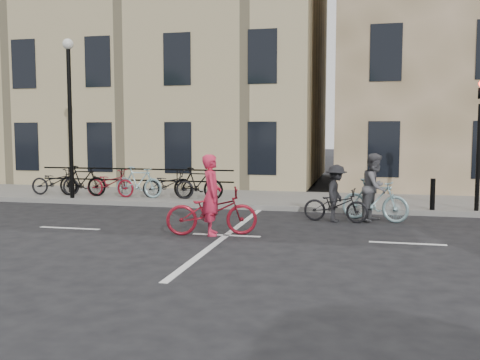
% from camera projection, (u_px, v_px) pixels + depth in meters
% --- Properties ---
extents(ground, '(120.00, 120.00, 0.00)m').
position_uv_depth(ground, '(226.00, 235.00, 12.31)').
color(ground, black).
rests_on(ground, ground).
extents(sidewalk, '(46.00, 4.00, 0.15)m').
position_uv_depth(sidewalk, '(160.00, 196.00, 19.02)').
color(sidewalk, slate).
rests_on(sidewalk, ground).
extents(building_west, '(20.00, 10.00, 10.00)m').
position_uv_depth(building_west, '(116.00, 75.00, 26.47)').
color(building_west, tan).
rests_on(building_west, sidewalk).
extents(traffic_light, '(0.18, 0.30, 3.90)m').
position_uv_depth(traffic_light, '(480.00, 129.00, 14.91)').
color(traffic_light, black).
rests_on(traffic_light, sidewalk).
extents(lamp_post, '(0.36, 0.36, 5.28)m').
position_uv_depth(lamp_post, '(70.00, 98.00, 17.71)').
color(lamp_post, black).
rests_on(lamp_post, sidewalk).
extents(bollard_east, '(0.14, 0.14, 0.90)m').
position_uv_depth(bollard_east, '(433.00, 194.00, 15.26)').
color(bollard_east, black).
rests_on(bollard_east, sidewalk).
extents(parked_bikes, '(7.25, 1.23, 1.05)m').
position_uv_depth(parked_bikes, '(124.00, 182.00, 18.24)').
color(parked_bikes, black).
rests_on(parked_bikes, sidewalk).
extents(cyclist_pink, '(2.22, 1.32, 1.87)m').
position_uv_depth(cyclist_pink, '(212.00, 207.00, 12.33)').
color(cyclist_pink, maroon).
rests_on(cyclist_pink, ground).
extents(cyclist_grey, '(1.93, 1.23, 1.81)m').
position_uv_depth(cyclist_grey, '(375.00, 194.00, 14.23)').
color(cyclist_grey, '#91B9BE').
rests_on(cyclist_grey, ground).
extents(cyclist_dark, '(1.77, 1.05, 1.52)m').
position_uv_depth(cyclist_dark, '(336.00, 199.00, 14.12)').
color(cyclist_dark, black).
rests_on(cyclist_dark, ground).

